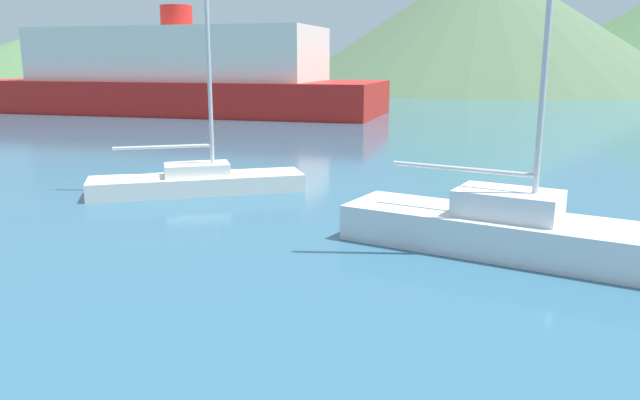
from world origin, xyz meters
name	(u,v)px	position (x,y,z in m)	size (l,w,h in m)	color
sailboat_inner	(198,178)	(-4.82, 19.99, 0.46)	(6.48, 3.62, 11.09)	white
sailboat_middle	(507,227)	(3.27, 14.70, 0.54)	(7.01, 4.65, 10.94)	silver
ferry_distant	(179,76)	(-14.37, 48.69, 2.75)	(31.71, 14.97, 7.84)	red
hill_west	(23,63)	(-52.97, 93.92, 3.50)	(40.60, 40.60, 6.99)	#476B42
hill_central	(253,58)	(-18.88, 100.13, 4.20)	(33.99, 33.99, 8.39)	#476B42
hill_east	(482,22)	(14.93, 93.42, 8.98)	(55.45, 55.45, 17.97)	#4C6647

